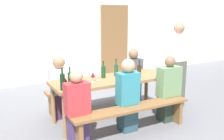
{
  "coord_description": "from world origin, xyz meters",
  "views": [
    {
      "loc": [
        -2.06,
        -3.75,
        1.86
      ],
      "look_at": [
        0.0,
        0.0,
        0.9
      ],
      "focal_mm": 40.72,
      "sensor_mm": 36.0,
      "label": 1
    }
  ],
  "objects_px": {
    "wine_bottle_2": "(139,71)",
    "wine_bottle_0": "(70,78)",
    "seated_guest_near_2": "(169,91)",
    "seated_guest_far_0": "(60,89)",
    "seated_guest_near_0": "(77,109)",
    "tasting_table": "(112,83)",
    "wine_glass_0": "(66,81)",
    "wine_glass_3": "(98,74)",
    "standing_host": "(177,67)",
    "wine_bottle_4": "(103,72)",
    "bench_far": "(96,90)",
    "wine_bottle_1": "(116,70)",
    "bench_near": "(133,112)",
    "seated_guest_near_1": "(127,96)",
    "wooden_door": "(115,41)",
    "wine_bottle_3": "(63,82)",
    "wine_glass_2": "(78,76)",
    "seated_guest_far_1": "(133,78)",
    "wine_glass_1": "(93,75)"
  },
  "relations": [
    {
      "from": "bench_near",
      "to": "wine_bottle_2",
      "type": "xyz_separation_m",
      "value": [
        0.46,
        0.51,
        0.51
      ]
    },
    {
      "from": "wine_bottle_3",
      "to": "wine_glass_2",
      "type": "bearing_deg",
      "value": 37.45
    },
    {
      "from": "wooden_door",
      "to": "wine_bottle_4",
      "type": "height_order",
      "value": "wooden_door"
    },
    {
      "from": "wine_bottle_4",
      "to": "seated_guest_far_0",
      "type": "distance_m",
      "value": 0.84
    },
    {
      "from": "tasting_table",
      "to": "wine_bottle_1",
      "type": "xyz_separation_m",
      "value": [
        0.15,
        0.12,
        0.19
      ]
    },
    {
      "from": "wine_glass_0",
      "to": "wine_glass_3",
      "type": "bearing_deg",
      "value": 15.48
    },
    {
      "from": "seated_guest_near_0",
      "to": "seated_guest_near_2",
      "type": "bearing_deg",
      "value": -90.0
    },
    {
      "from": "bench_far",
      "to": "seated_guest_near_1",
      "type": "bearing_deg",
      "value": -90.24
    },
    {
      "from": "wine_bottle_4",
      "to": "wine_bottle_0",
      "type": "bearing_deg",
      "value": -165.85
    },
    {
      "from": "tasting_table",
      "to": "seated_guest_near_1",
      "type": "relative_size",
      "value": 1.79
    },
    {
      "from": "tasting_table",
      "to": "wooden_door",
      "type": "bearing_deg",
      "value": 59.9
    },
    {
      "from": "tasting_table",
      "to": "wine_glass_0",
      "type": "xyz_separation_m",
      "value": [
        -0.89,
        -0.15,
        0.19
      ]
    },
    {
      "from": "wooden_door",
      "to": "seated_guest_near_1",
      "type": "distance_m",
      "value": 3.91
    },
    {
      "from": "wine_glass_0",
      "to": "seated_guest_near_2",
      "type": "bearing_deg",
      "value": -11.99
    },
    {
      "from": "wine_bottle_1",
      "to": "standing_host",
      "type": "bearing_deg",
      "value": -7.02
    },
    {
      "from": "bench_far",
      "to": "wine_glass_1",
      "type": "relative_size",
      "value": 11.95
    },
    {
      "from": "bench_far",
      "to": "wine_bottle_1",
      "type": "xyz_separation_m",
      "value": [
        0.15,
        -0.55,
        0.51
      ]
    },
    {
      "from": "wine_bottle_2",
      "to": "wine_glass_0",
      "type": "xyz_separation_m",
      "value": [
        -1.35,
        0.01,
        -0.01
      ]
    },
    {
      "from": "wine_bottle_1",
      "to": "standing_host",
      "type": "height_order",
      "value": "standing_host"
    },
    {
      "from": "bench_near",
      "to": "seated_guest_near_0",
      "type": "bearing_deg",
      "value": 170.0
    },
    {
      "from": "wine_glass_2",
      "to": "seated_guest_far_0",
      "type": "xyz_separation_m",
      "value": [
        -0.15,
        0.5,
        -0.32
      ]
    },
    {
      "from": "seated_guest_far_1",
      "to": "standing_host",
      "type": "relative_size",
      "value": 0.68
    },
    {
      "from": "wine_bottle_0",
      "to": "seated_guest_near_0",
      "type": "relative_size",
      "value": 0.27
    },
    {
      "from": "wine_glass_3",
      "to": "bench_far",
      "type": "bearing_deg",
      "value": 68.34
    },
    {
      "from": "wine_bottle_2",
      "to": "wine_bottle_0",
      "type": "bearing_deg",
      "value": 175.29
    },
    {
      "from": "wine_bottle_0",
      "to": "wine_glass_2",
      "type": "height_order",
      "value": "wine_bottle_0"
    },
    {
      "from": "seated_guest_far_1",
      "to": "wine_bottle_1",
      "type": "bearing_deg",
      "value": -57.64
    },
    {
      "from": "seated_guest_near_0",
      "to": "seated_guest_far_0",
      "type": "bearing_deg",
      "value": -3.97
    },
    {
      "from": "seated_guest_near_2",
      "to": "seated_guest_far_0",
      "type": "relative_size",
      "value": 1.02
    },
    {
      "from": "wine_bottle_1",
      "to": "wine_bottle_0",
      "type": "bearing_deg",
      "value": -169.42
    },
    {
      "from": "wooden_door",
      "to": "wine_bottle_2",
      "type": "xyz_separation_m",
      "value": [
        -1.26,
        -3.12,
        -0.18
      ]
    },
    {
      "from": "wine_bottle_2",
      "to": "seated_guest_far_0",
      "type": "height_order",
      "value": "seated_guest_far_0"
    },
    {
      "from": "wine_bottle_0",
      "to": "wine_glass_2",
      "type": "relative_size",
      "value": 1.83
    },
    {
      "from": "wine_bottle_0",
      "to": "seated_guest_near_0",
      "type": "height_order",
      "value": "seated_guest_near_0"
    },
    {
      "from": "tasting_table",
      "to": "bench_near",
      "type": "distance_m",
      "value": 0.74
    },
    {
      "from": "seated_guest_near_1",
      "to": "seated_guest_far_0",
      "type": "relative_size",
      "value": 1.04
    },
    {
      "from": "wine_glass_3",
      "to": "standing_host",
      "type": "bearing_deg",
      "value": -2.33
    },
    {
      "from": "tasting_table",
      "to": "wine_bottle_0",
      "type": "bearing_deg",
      "value": -175.74
    },
    {
      "from": "wine_bottle_1",
      "to": "wine_glass_2",
      "type": "bearing_deg",
      "value": -172.42
    },
    {
      "from": "seated_guest_near_0",
      "to": "seated_guest_near_1",
      "type": "distance_m",
      "value": 0.85
    },
    {
      "from": "tasting_table",
      "to": "seated_guest_near_0",
      "type": "height_order",
      "value": "seated_guest_near_0"
    },
    {
      "from": "seated_guest_far_0",
      "to": "seated_guest_far_1",
      "type": "relative_size",
      "value": 0.98
    },
    {
      "from": "wine_glass_0",
      "to": "seated_guest_near_1",
      "type": "height_order",
      "value": "seated_guest_near_1"
    },
    {
      "from": "seated_guest_near_1",
      "to": "seated_guest_near_2",
      "type": "height_order",
      "value": "seated_guest_near_1"
    },
    {
      "from": "bench_near",
      "to": "bench_far",
      "type": "distance_m",
      "value": 1.34
    },
    {
      "from": "wine_bottle_0",
      "to": "wine_bottle_1",
      "type": "bearing_deg",
      "value": 10.58
    },
    {
      "from": "seated_guest_near_2",
      "to": "bench_near",
      "type": "bearing_deg",
      "value": 100.11
    },
    {
      "from": "bench_near",
      "to": "wine_bottle_1",
      "type": "distance_m",
      "value": 0.94
    },
    {
      "from": "wine_glass_2",
      "to": "wine_glass_3",
      "type": "distance_m",
      "value": 0.37
    },
    {
      "from": "bench_far",
      "to": "seated_guest_far_0",
      "type": "xyz_separation_m",
      "value": [
        -0.78,
        -0.15,
        0.19
      ]
    }
  ]
}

